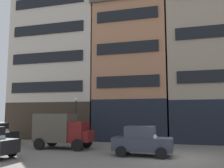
{
  "coord_description": "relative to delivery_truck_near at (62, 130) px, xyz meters",
  "views": [
    {
      "loc": [
        0.63,
        -15.73,
        2.57
      ],
      "look_at": [
        -4.23,
        1.93,
        4.83
      ],
      "focal_mm": 39.55,
      "sensor_mm": 36.0,
      "label": 1
    }
  ],
  "objects": [
    {
      "name": "ground_plane",
      "position": [
        8.09,
        -1.63,
        -1.42
      ],
      "size": [
        120.0,
        120.0,
        0.0
      ],
      "primitive_type": "plane",
      "color": "slate"
    },
    {
      "name": "building_far_left",
      "position": [
        -4.51,
        8.02,
        6.95
      ],
      "size": [
        10.12,
        6.33,
        16.67
      ],
      "color": "#33281E",
      "rests_on": "ground_plane"
    },
    {
      "name": "fire_hydrant_curbside",
      "position": [
        6.82,
        3.42,
        -1.0
      ],
      "size": [
        0.24,
        0.24,
        0.83
      ],
      "color": "maroon",
      "rests_on": "ground_plane"
    },
    {
      "name": "pedestrian_officer",
      "position": [
        -2.71,
        3.63,
        -0.44
      ],
      "size": [
        0.46,
        0.46,
        1.79
      ],
      "color": "#38332D",
      "rests_on": "ground_plane"
    },
    {
      "name": "building_center_right",
      "position": [
        12.64,
        8.03,
        6.73
      ],
      "size": [
        10.27,
        6.33,
        16.23
      ],
      "color": "black",
      "rests_on": "ground_plane"
    },
    {
      "name": "building_center_left",
      "position": [
        4.03,
        8.03,
        5.76
      ],
      "size": [
        7.65,
        6.33,
        14.28
      ],
      "color": "black",
      "rests_on": "ground_plane"
    },
    {
      "name": "streetlamp_curbside",
      "position": [
        -0.72,
        4.21,
        1.25
      ],
      "size": [
        0.32,
        0.32,
        4.12
      ],
      "color": "black",
      "rests_on": "ground_plane"
    },
    {
      "name": "sedan_dark",
      "position": [
        6.37,
        -1.64,
        -0.51
      ],
      "size": [
        3.73,
        1.91,
        1.83
      ],
      "color": "#333847",
      "rests_on": "ground_plane"
    },
    {
      "name": "delivery_truck_near",
      "position": [
        0.0,
        0.0,
        0.0
      ],
      "size": [
        4.36,
        2.15,
        2.62
      ],
      "color": "maroon",
      "rests_on": "ground_plane"
    }
  ]
}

